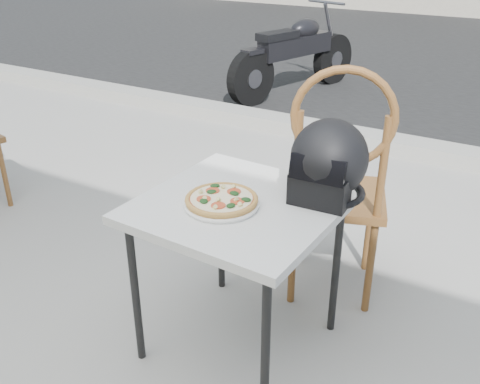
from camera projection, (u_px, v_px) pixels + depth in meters
The scene contains 8 objects.
street_asphalt at pixel (460, 57), 7.50m from camera, with size 30.00×8.00×0.00m, color black.
curb at pixel (369, 140), 4.38m from camera, with size 30.00×0.25×0.12m, color #9F9E95.
cafe_table_main at pixel (239, 216), 2.05m from camera, with size 0.74×0.74×0.68m.
plate at pixel (222, 204), 1.99m from camera, with size 0.31×0.31×0.02m.
pizza at pixel (222, 199), 1.98m from camera, with size 0.31×0.31×0.03m.
helmet at pixel (328, 164), 2.01m from camera, with size 0.31×0.33×0.30m.
cafe_chair_main at pixel (339, 175), 2.35m from camera, with size 0.56×0.56×1.15m.
motorcycle at pixel (296, 56), 5.67m from camera, with size 0.69×1.81×0.93m.
Camera 1 is at (1.19, -1.09, 1.61)m, focal length 40.00 mm.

